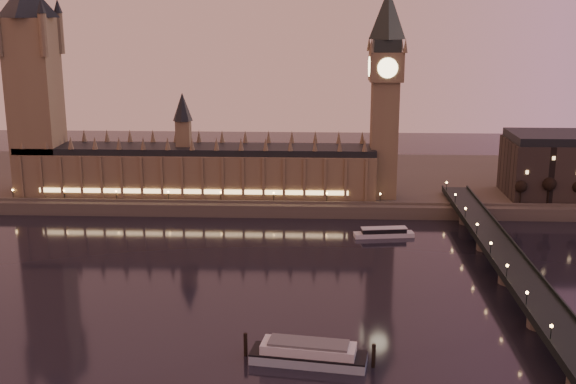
# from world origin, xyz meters

# --- Properties ---
(ground) EXTENTS (700.00, 700.00, 0.00)m
(ground) POSITION_xyz_m (0.00, 0.00, 0.00)
(ground) COLOR black
(ground) RESTS_ON ground
(far_embankment) EXTENTS (560.00, 130.00, 6.00)m
(far_embankment) POSITION_xyz_m (30.00, 165.00, 3.00)
(far_embankment) COLOR #423D35
(far_embankment) RESTS_ON ground
(palace_of_westminster) EXTENTS (180.00, 26.62, 52.00)m
(palace_of_westminster) POSITION_xyz_m (-40.12, 120.99, 21.71)
(palace_of_westminster) COLOR brown
(palace_of_westminster) RESTS_ON ground
(victoria_tower) EXTENTS (31.68, 31.68, 118.00)m
(victoria_tower) POSITION_xyz_m (-120.00, 121.00, 65.79)
(victoria_tower) COLOR brown
(victoria_tower) RESTS_ON ground
(big_ben) EXTENTS (17.68, 17.68, 104.00)m
(big_ben) POSITION_xyz_m (53.99, 120.99, 63.95)
(big_ben) COLOR brown
(big_ben) RESTS_ON ground
(westminster_bridge) EXTENTS (13.20, 260.00, 15.30)m
(westminster_bridge) POSITION_xyz_m (91.61, 0.00, 5.52)
(westminster_bridge) COLOR black
(westminster_bridge) RESTS_ON ground
(bare_tree_0) EXTENTS (6.17, 6.17, 12.55)m
(bare_tree_0) POSITION_xyz_m (118.58, 109.00, 15.37)
(bare_tree_0) COLOR black
(bare_tree_0) RESTS_ON ground
(bare_tree_1) EXTENTS (6.17, 6.17, 12.55)m
(bare_tree_1) POSITION_xyz_m (133.09, 109.00, 15.37)
(bare_tree_1) COLOR black
(bare_tree_1) RESTS_ON ground
(cruise_boat_a) EXTENTS (27.00, 9.17, 4.24)m
(cruise_boat_a) POSITION_xyz_m (51.03, 73.20, 1.87)
(cruise_boat_a) COLOR silver
(cruise_boat_a) RESTS_ON ground
(moored_barge) EXTENTS (37.88, 14.06, 7.02)m
(moored_barge) POSITION_xyz_m (19.27, -45.67, 2.96)
(moored_barge) COLOR #92A8BA
(moored_barge) RESTS_ON ground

